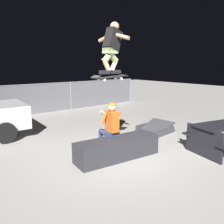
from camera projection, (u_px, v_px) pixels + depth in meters
name	position (u px, v px, depth m)	size (l,w,h in m)	color
ground_plane	(122.00, 156.00, 5.73)	(40.00, 40.00, 0.00)	gray
ledge_box_main	(117.00, 148.00, 5.58)	(2.08, 0.60, 0.48)	#28282D
person_sitting_on_ledge	(110.00, 125.00, 5.78)	(0.60, 0.77, 1.32)	#2D3856
skateboard	(110.00, 77.00, 5.23)	(1.04, 0.35, 0.13)	black
skater_airborne	(112.00, 45.00, 5.13)	(0.63, 0.89, 1.12)	black
kicker_ramp	(155.00, 130.00, 7.74)	(1.16, 1.01, 0.43)	#38383D
fence_back	(31.00, 98.00, 10.28)	(12.05, 0.05, 1.36)	slate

